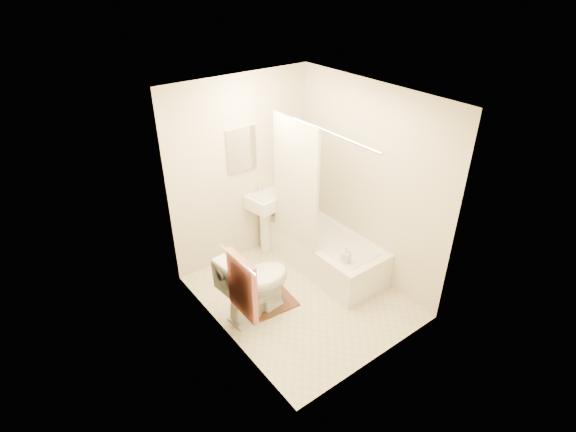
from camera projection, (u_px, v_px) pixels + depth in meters
floor at (301, 296)px, 5.37m from camera, size 2.40×2.40×0.00m
ceiling at (304, 97)px, 4.16m from camera, size 2.40×2.40×0.00m
wall_back at (242, 172)px, 5.59m from camera, size 2.00×0.02×2.40m
wall_left at (220, 241)px, 4.25m from camera, size 0.02×2.40×2.40m
wall_right at (368, 184)px, 5.29m from camera, size 0.02×2.40×2.40m
mirror at (242, 149)px, 5.43m from camera, size 0.40×0.03×0.55m
curtain_rod at (320, 129)px, 4.59m from camera, size 0.03×1.70×0.03m
shower_curtain at (296, 183)px, 5.26m from camera, size 0.04×0.80×1.55m
towel_bar at (238, 260)px, 4.15m from camera, size 0.02×0.60×0.02m
towel at (242, 286)px, 4.32m from camera, size 0.06×0.45×0.66m
toilet_paper at (224, 274)px, 4.62m from camera, size 0.11×0.12×0.12m
toilet at (256, 283)px, 4.94m from camera, size 0.88×0.55×0.82m
sink at (266, 220)px, 6.00m from camera, size 0.53×0.45×0.94m
bathtub at (325, 251)px, 5.80m from camera, size 0.72×1.63×0.46m
bath_mat at (268, 303)px, 5.26m from camera, size 0.65×0.51×0.02m
soap_bottle at (346, 255)px, 5.14m from camera, size 0.12×0.12×0.21m
scrub_brush at (303, 215)px, 6.09m from camera, size 0.07×0.21×0.04m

